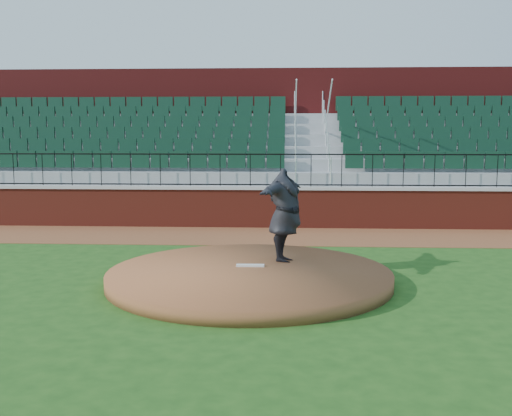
{
  "coord_description": "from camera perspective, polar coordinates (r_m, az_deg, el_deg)",
  "views": [
    {
      "loc": [
        0.7,
        -11.65,
        2.95
      ],
      "look_at": [
        0.0,
        1.5,
        1.3
      ],
      "focal_mm": 41.94,
      "sensor_mm": 36.0,
      "label": 1
    }
  ],
  "objects": [
    {
      "name": "ground",
      "position": [
        12.04,
        -0.38,
        -7.04
      ],
      "size": [
        90.0,
        90.0,
        0.0
      ],
      "primitive_type": "plane",
      "color": "#1E4714",
      "rests_on": "ground"
    },
    {
      "name": "warning_track",
      "position": [
        17.31,
        0.69,
        -2.65
      ],
      "size": [
        34.0,
        3.2,
        0.01
      ],
      "primitive_type": "cube",
      "color": "brown",
      "rests_on": "ground"
    },
    {
      "name": "field_wall",
      "position": [
        18.81,
        0.89,
        -0.04
      ],
      "size": [
        34.0,
        0.35,
        1.2
      ],
      "primitive_type": "cube",
      "color": "maroon",
      "rests_on": "ground"
    },
    {
      "name": "wall_cap",
      "position": [
        18.74,
        0.9,
        1.94
      ],
      "size": [
        34.0,
        0.45,
        0.1
      ],
      "primitive_type": "cube",
      "color": "#B7B7B7",
      "rests_on": "field_wall"
    },
    {
      "name": "wall_railing",
      "position": [
        18.7,
        0.9,
        3.62
      ],
      "size": [
        34.0,
        0.05,
        1.0
      ],
      "primitive_type": null,
      "color": "black",
      "rests_on": "wall_cap"
    },
    {
      "name": "seating_stands",
      "position": [
        21.39,
        1.18,
        5.4
      ],
      "size": [
        34.0,
        5.1,
        4.6
      ],
      "primitive_type": null,
      "color": "gray",
      "rests_on": "ground"
    },
    {
      "name": "concourse_wall",
      "position": [
        24.18,
        1.4,
        6.67
      ],
      "size": [
        34.0,
        0.5,
        5.5
      ],
      "primitive_type": "cube",
      "color": "maroon",
      "rests_on": "ground"
    },
    {
      "name": "pitchers_mound",
      "position": [
        11.93,
        -0.63,
        -6.55
      ],
      "size": [
        5.62,
        5.62,
        0.25
      ],
      "primitive_type": "cylinder",
      "color": "brown",
      "rests_on": "ground"
    },
    {
      "name": "pitching_rubber",
      "position": [
        12.25,
        -0.55,
        -5.5
      ],
      "size": [
        0.57,
        0.15,
        0.04
      ],
      "primitive_type": "cube",
      "rotation": [
        0.0,
        0.0,
        0.02
      ],
      "color": "silver",
      "rests_on": "pitchers_mound"
    },
    {
      "name": "pitcher",
      "position": [
        12.59,
        2.77,
        -0.67
      ],
      "size": [
        1.3,
        2.52,
        1.98
      ],
      "primitive_type": "imported",
      "rotation": [
        0.0,
        0.0,
        1.29
      ],
      "color": "black",
      "rests_on": "pitchers_mound"
    }
  ]
}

